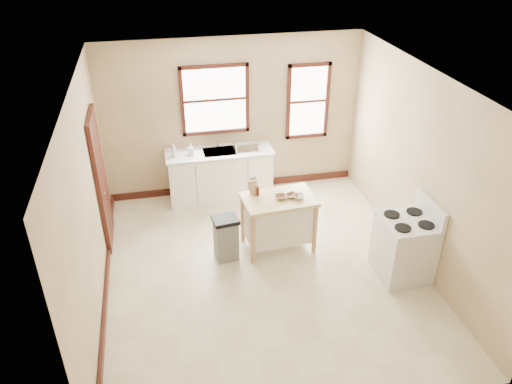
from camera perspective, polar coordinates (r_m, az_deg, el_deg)
floor at (r=7.36m, az=0.91°, el=-8.91°), size 5.00×5.00×0.00m
ceiling at (r=6.00m, az=1.12°, el=12.31°), size 5.00×5.00×0.00m
wall_back at (r=8.79m, az=-2.68°, el=8.50°), size 4.50×0.04×2.80m
wall_left at (r=6.51m, az=-18.69°, el=-1.46°), size 0.04×5.00×2.80m
wall_right at (r=7.36m, az=18.37°, el=2.38°), size 0.04×5.00×2.80m
window_main at (r=8.61m, az=-4.71°, el=10.44°), size 1.17×0.06×1.22m
window_side at (r=9.00m, az=5.95°, el=10.26°), size 0.77×0.06×1.37m
door_left at (r=7.80m, az=-17.29°, el=1.28°), size 0.06×0.90×2.10m
baseboard_back at (r=9.34m, az=-2.45°, el=0.77°), size 4.50×0.04×0.12m
baseboard_left at (r=7.27m, az=-16.73°, el=-10.48°), size 0.04×5.00×0.12m
sink_counter at (r=8.88m, az=-4.12°, el=1.98°), size 1.86×0.62×0.92m
faucet at (r=8.78m, az=-4.43°, el=5.80°), size 0.03×0.03×0.22m
soap_bottle_a at (r=8.53m, az=-9.40°, el=4.71°), size 0.11×0.11×0.23m
soap_bottle_b at (r=8.56m, az=-7.49°, el=4.88°), size 0.09×0.09×0.20m
dish_rack at (r=8.70m, az=-1.14°, el=5.22°), size 0.44×0.35×0.10m
kitchen_island at (r=7.59m, az=2.57°, el=-3.50°), size 1.11×0.75×0.87m
knife_block at (r=7.42m, az=-0.32°, el=0.52°), size 0.13×0.13×0.20m
pepper_grinder at (r=7.38m, az=0.22°, el=0.12°), size 0.05×0.05×0.15m
bowl_a at (r=7.34m, az=2.86°, el=-0.59°), size 0.19×0.19×0.04m
bowl_b at (r=7.38m, az=4.14°, el=-0.42°), size 0.21×0.21×0.04m
bowl_c at (r=7.36m, az=4.89°, el=-0.52°), size 0.19×0.19×0.05m
trash_bin at (r=7.40m, az=-3.44°, el=-5.30°), size 0.40×0.35×0.71m
gas_stove at (r=7.26m, az=16.67°, el=-5.22°), size 0.73×0.74×1.18m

